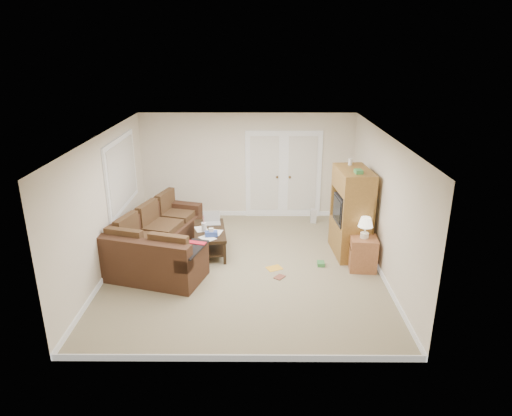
{
  "coord_description": "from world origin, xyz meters",
  "views": [
    {
      "loc": [
        0.26,
        -7.75,
        3.97
      ],
      "look_at": [
        0.21,
        0.22,
        1.1
      ],
      "focal_mm": 32.0,
      "sensor_mm": 36.0,
      "label": 1
    }
  ],
  "objects_px": {
    "sectional_sofa": "(156,244)",
    "tv_armoire": "(351,212)",
    "coffee_table": "(210,240)",
    "side_cabinet": "(363,251)"
  },
  "relations": [
    {
      "from": "sectional_sofa",
      "to": "coffee_table",
      "type": "height_order",
      "value": "sectional_sofa"
    },
    {
      "from": "coffee_table",
      "to": "tv_armoire",
      "type": "distance_m",
      "value": 2.85
    },
    {
      "from": "coffee_table",
      "to": "side_cabinet",
      "type": "height_order",
      "value": "side_cabinet"
    },
    {
      "from": "side_cabinet",
      "to": "sectional_sofa",
      "type": "bearing_deg",
      "value": -179.27
    },
    {
      "from": "sectional_sofa",
      "to": "side_cabinet",
      "type": "bearing_deg",
      "value": 11.41
    },
    {
      "from": "coffee_table",
      "to": "tv_armoire",
      "type": "xyz_separation_m",
      "value": [
        2.78,
        -0.04,
        0.61
      ]
    },
    {
      "from": "sectional_sofa",
      "to": "tv_armoire",
      "type": "relative_size",
      "value": 1.7
    },
    {
      "from": "sectional_sofa",
      "to": "tv_armoire",
      "type": "height_order",
      "value": "tv_armoire"
    },
    {
      "from": "sectional_sofa",
      "to": "side_cabinet",
      "type": "xyz_separation_m",
      "value": [
        3.91,
        -0.34,
        0.03
      ]
    },
    {
      "from": "tv_armoire",
      "to": "sectional_sofa",
      "type": "bearing_deg",
      "value": -178.66
    }
  ]
}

